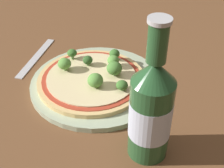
# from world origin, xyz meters

# --- Properties ---
(ground_plane) EXTENTS (3.00, 3.00, 0.00)m
(ground_plane) POSITION_xyz_m (0.00, 0.00, 0.00)
(ground_plane) COLOR brown
(plate) EXTENTS (0.29, 0.29, 0.01)m
(plate) POSITION_xyz_m (0.01, 0.01, 0.01)
(plate) COLOR #A3B293
(plate) RESTS_ON ground_plane
(pizza) EXTENTS (0.23, 0.23, 0.01)m
(pizza) POSITION_xyz_m (0.00, 0.00, 0.02)
(pizza) COLOR tan
(pizza) RESTS_ON plate
(broccoli_floret_0) EXTENTS (0.03, 0.03, 0.03)m
(broccoli_floret_0) POSITION_xyz_m (0.03, -0.02, 0.04)
(broccoli_floret_0) COLOR #6B8E51
(broccoli_floret_0) RESTS_ON pizza
(broccoli_floret_1) EXTENTS (0.03, 0.03, 0.03)m
(broccoli_floret_1) POSITION_xyz_m (-0.06, -0.01, 0.04)
(broccoli_floret_1) COLOR #6B8E51
(broccoli_floret_1) RESTS_ON pizza
(broccoli_floret_2) EXTENTS (0.03, 0.03, 0.03)m
(broccoli_floret_2) POSITION_xyz_m (0.02, 0.06, 0.04)
(broccoli_floret_2) COLOR #6B8E51
(broccoli_floret_2) RESTS_ON pizza
(broccoli_floret_3) EXTENTS (0.02, 0.02, 0.02)m
(broccoli_floret_3) POSITION_xyz_m (0.08, -0.00, 0.04)
(broccoli_floret_3) COLOR #6B8E51
(broccoli_floret_3) RESTS_ON pizza
(broccoli_floret_4) EXTENTS (0.02, 0.02, 0.02)m
(broccoli_floret_4) POSITION_xyz_m (-0.03, 0.03, 0.04)
(broccoli_floret_4) COLOR #6B8E51
(broccoli_floret_4) RESTS_ON pizza
(broccoli_floret_5) EXTENTS (0.02, 0.02, 0.02)m
(broccoli_floret_5) POSITION_xyz_m (0.00, 0.09, 0.04)
(broccoli_floret_5) COLOR #6B8E51
(broccoli_floret_5) RESTS_ON pizza
(broccoli_floret_6) EXTENTS (0.03, 0.03, 0.03)m
(broccoli_floret_6) POSITION_xyz_m (0.04, 0.03, 0.04)
(broccoli_floret_6) COLOR #6B8E51
(broccoli_floret_6) RESTS_ON pizza
(broccoli_floret_7) EXTENTS (0.02, 0.02, 0.02)m
(broccoli_floret_7) POSITION_xyz_m (-0.08, 0.03, 0.04)
(broccoli_floret_7) COLOR #6B8E51
(broccoli_floret_7) RESTS_ON pizza
(beer_bottle) EXTENTS (0.07, 0.07, 0.25)m
(beer_bottle) POSITION_xyz_m (0.19, -0.09, 0.09)
(beer_bottle) COLOR #234C28
(beer_bottle) RESTS_ON ground_plane
(fork) EXTENTS (0.08, 0.18, 0.00)m
(fork) POSITION_xyz_m (-0.19, 0.01, 0.00)
(fork) COLOR #B2B2B7
(fork) RESTS_ON ground_plane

